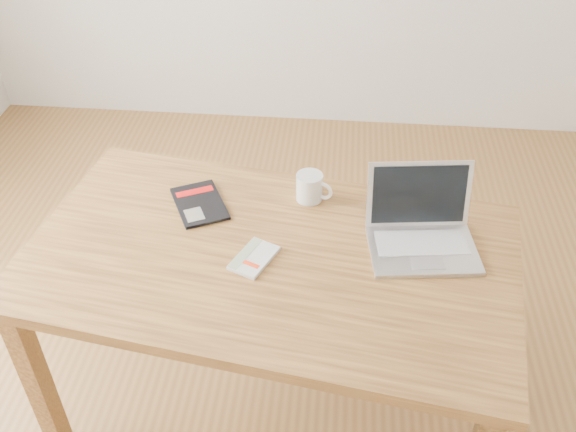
# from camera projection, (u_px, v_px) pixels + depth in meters

# --- Properties ---
(room) EXTENTS (4.04, 4.04, 2.70)m
(room) POSITION_uv_depth(u_px,v_px,m) (255.00, 51.00, 1.66)
(room) COLOR brown
(room) RESTS_ON ground
(desk) EXTENTS (1.60, 1.07, 0.75)m
(desk) POSITION_uv_depth(u_px,v_px,m) (270.00, 274.00, 2.01)
(desk) COLOR brown
(desk) RESTS_ON ground
(white_guidebook) EXTENTS (0.15, 0.18, 0.01)m
(white_guidebook) POSITION_uv_depth(u_px,v_px,m) (254.00, 258.00, 1.93)
(white_guidebook) COLOR beige
(white_guidebook) RESTS_ON desk
(black_guidebook) EXTENTS (0.23, 0.27, 0.01)m
(black_guidebook) POSITION_uv_depth(u_px,v_px,m) (199.00, 204.00, 2.14)
(black_guidebook) COLOR black
(black_guidebook) RESTS_ON desk
(laptop) EXTENTS (0.36, 0.32, 0.23)m
(laptop) POSITION_uv_depth(u_px,v_px,m) (422.00, 230.00, 1.96)
(laptop) COLOR silver
(laptop) RESTS_ON desk
(coffee_mug) EXTENTS (0.13, 0.09, 0.10)m
(coffee_mug) POSITION_uv_depth(u_px,v_px,m) (310.00, 187.00, 2.13)
(coffee_mug) COLOR white
(coffee_mug) RESTS_ON desk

